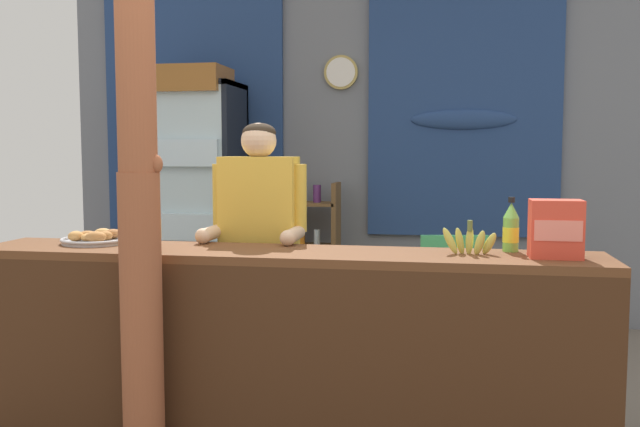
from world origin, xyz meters
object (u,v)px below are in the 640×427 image
(stall_counter, at_px, (277,330))
(pastry_tray, at_px, (96,238))
(drink_fridge, at_px, (193,186))
(soda_bottle_lime_soda, at_px, (511,228))
(shopkeeper, at_px, (259,229))
(soda_bottle_iced_tea, at_px, (152,221))
(bottle_shelf_rack, at_px, (309,250))
(plastic_lawn_chair, at_px, (449,289))
(banana_bunch, at_px, (469,241))
(timber_post, at_px, (139,185))
(snack_box_crackers, at_px, (556,229))

(stall_counter, xyz_separation_m, pastry_tray, (-1.00, 0.18, 0.38))
(stall_counter, xyz_separation_m, drink_fridge, (-1.20, 2.11, 0.55))
(soda_bottle_lime_soda, bearing_deg, shopkeeper, 168.31)
(soda_bottle_iced_tea, height_order, soda_bottle_lime_soda, soda_bottle_iced_tea)
(bottle_shelf_rack, distance_m, soda_bottle_lime_soda, 2.50)
(plastic_lawn_chair, bearing_deg, banana_bunch, -86.85)
(timber_post, distance_m, plastic_lawn_chair, 2.26)
(stall_counter, height_order, pastry_tray, pastry_tray)
(bottle_shelf_rack, bearing_deg, shopkeeper, -87.52)
(stall_counter, distance_m, banana_bunch, 0.97)
(shopkeeper, xyz_separation_m, snack_box_crackers, (1.47, -0.43, 0.08))
(timber_post, bearing_deg, pastry_tray, 135.20)
(timber_post, height_order, drink_fridge, timber_post)
(drink_fridge, distance_m, snack_box_crackers, 3.16)
(plastic_lawn_chair, relative_size, banana_bunch, 3.25)
(plastic_lawn_chair, distance_m, banana_bunch, 1.34)
(timber_post, bearing_deg, banana_bunch, 16.09)
(soda_bottle_lime_soda, height_order, banana_bunch, soda_bottle_lime_soda)
(timber_post, height_order, plastic_lawn_chair, timber_post)
(timber_post, bearing_deg, drink_fridge, 105.37)
(stall_counter, distance_m, pastry_tray, 1.08)
(bottle_shelf_rack, distance_m, banana_bunch, 2.49)
(soda_bottle_iced_tea, bearing_deg, drink_fridge, 105.50)
(bottle_shelf_rack, distance_m, shopkeeper, 1.82)
(timber_post, relative_size, banana_bunch, 9.74)
(snack_box_crackers, bearing_deg, soda_bottle_iced_tea, -178.14)
(drink_fridge, xyz_separation_m, banana_bunch, (2.07, -1.97, -0.14))
(plastic_lawn_chair, xyz_separation_m, soda_bottle_iced_tea, (-1.42, -1.36, 0.55))
(stall_counter, bearing_deg, pastry_tray, 169.59)
(stall_counter, xyz_separation_m, soda_bottle_iced_tea, (-0.63, 0.04, 0.49))
(soda_bottle_iced_tea, relative_size, soda_bottle_lime_soda, 1.24)
(soda_bottle_iced_tea, bearing_deg, bottle_shelf_rack, 82.05)
(shopkeeper, bearing_deg, drink_fridge, 121.55)
(shopkeeper, bearing_deg, soda_bottle_lime_soda, -11.69)
(bottle_shelf_rack, bearing_deg, pastry_tray, -107.93)
(stall_counter, relative_size, shopkeeper, 1.95)
(stall_counter, bearing_deg, plastic_lawn_chair, 60.35)
(stall_counter, bearing_deg, banana_bunch, 9.57)
(stall_counter, relative_size, soda_bottle_lime_soda, 11.68)
(stall_counter, xyz_separation_m, snack_box_crackers, (1.24, 0.10, 0.49))
(shopkeeper, relative_size, pastry_tray, 4.44)
(snack_box_crackers, bearing_deg, bottle_shelf_rack, 124.80)
(soda_bottle_lime_soda, xyz_separation_m, snack_box_crackers, (0.17, -0.17, 0.02))
(stall_counter, relative_size, snack_box_crackers, 11.64)
(banana_bunch, bearing_deg, pastry_tray, 178.85)
(shopkeeper, bearing_deg, snack_box_crackers, -16.52)
(shopkeeper, distance_m, snack_box_crackers, 1.53)
(pastry_tray, bearing_deg, shopkeeper, 24.35)
(pastry_tray, height_order, banana_bunch, banana_bunch)
(stall_counter, bearing_deg, soda_bottle_lime_soda, 13.93)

